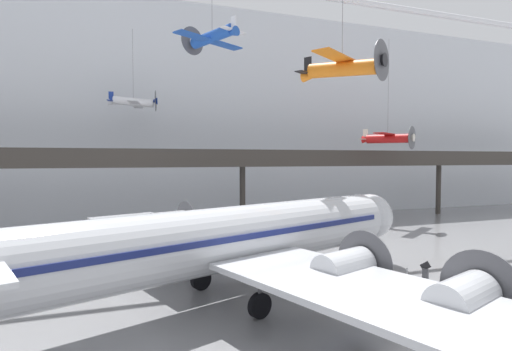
% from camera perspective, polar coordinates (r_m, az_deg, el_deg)
% --- Properties ---
extents(ground_plane, '(260.00, 260.00, 0.00)m').
position_cam_1_polar(ground_plane, '(23.74, 21.31, -17.69)').
color(ground_plane, gray).
extents(hangar_back_wall, '(140.00, 3.00, 28.22)m').
position_cam_1_polar(hangar_back_wall, '(55.57, -4.29, 8.63)').
color(hangar_back_wall, silver).
rests_on(hangar_back_wall, ground).
extents(mezzanine_walkway, '(110.00, 3.20, 9.16)m').
position_cam_1_polar(mezzanine_walkway, '(47.31, -1.58, 1.73)').
color(mezzanine_walkway, '#38332D').
rests_on(mezzanine_walkway, ground).
extents(airliner_silver_main, '(30.44, 35.53, 10.36)m').
position_cam_1_polar(airliner_silver_main, '(22.39, -4.99, -9.25)').
color(airliner_silver_main, silver).
rests_on(airliner_silver_main, ground).
extents(suspended_plane_blue_trainer, '(6.45, 5.77, 5.72)m').
position_cam_1_polar(suspended_plane_blue_trainer, '(34.93, -6.31, 19.06)').
color(suspended_plane_blue_trainer, '#1E4CAD').
extents(suspended_plane_orange_highwing, '(7.38, 6.73, 9.22)m').
position_cam_1_polar(suspended_plane_orange_highwing, '(30.87, 12.20, 14.77)').
color(suspended_plane_orange_highwing, orange).
extents(suspended_plane_white_twin, '(5.51, 6.70, 9.15)m').
position_cam_1_polar(suspended_plane_white_twin, '(47.84, -17.10, 10.00)').
color(suspended_plane_white_twin, silver).
extents(suspended_plane_red_highwing, '(7.20, 6.56, 13.29)m').
position_cam_1_polar(suspended_plane_red_highwing, '(51.12, 18.29, 5.10)').
color(suspended_plane_red_highwing, red).
extents(stanchion_barrier, '(0.36, 0.36, 1.08)m').
position_cam_1_polar(stanchion_barrier, '(28.32, 20.76, -13.66)').
color(stanchion_barrier, '#B2B5BA').
rests_on(stanchion_barrier, ground).
extents(info_sign_pedestal, '(0.35, 0.72, 1.24)m').
position_cam_1_polar(info_sign_pedestal, '(29.87, 23.04, -12.59)').
color(info_sign_pedestal, '#4C4C51').
rests_on(info_sign_pedestal, ground).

